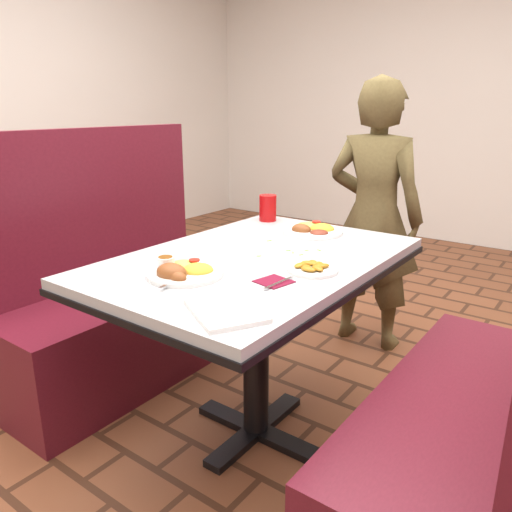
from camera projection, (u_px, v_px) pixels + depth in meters
name	position (u px, v px, depth m)	size (l,w,h in m)	color
dining_table	(256.00, 281.00, 1.83)	(0.81, 1.21, 0.75)	#B6B9BB
booth_bench_left	(121.00, 311.00, 2.38)	(0.47, 1.20, 1.17)	maroon
booth_bench_right	(474.00, 439.00, 1.47)	(0.47, 1.20, 1.17)	maroon
diner_person	(374.00, 217.00, 2.63)	(0.52, 0.34, 1.41)	brown
near_dinner_plate	(183.00, 268.00, 1.59)	(0.24, 0.24, 0.08)	white
far_dinner_plate	(313.00, 227.00, 2.12)	(0.26, 0.26, 0.07)	white
plantain_plate	(312.00, 268.00, 1.63)	(0.17, 0.17, 0.03)	white
maroon_napkin	(274.00, 282.00, 1.54)	(0.10, 0.10, 0.00)	maroon
spoon_utensil	(279.00, 283.00, 1.51)	(0.01, 0.14, 0.00)	silver
red_tumbler	(268.00, 208.00, 2.33)	(0.08, 0.08, 0.12)	#AC0B0D
paper_napkin	(226.00, 310.00, 1.31)	(0.22, 0.17, 0.01)	white
knife_utensil	(179.00, 279.00, 1.53)	(0.01, 0.18, 0.00)	silver
fork_utensil	(165.00, 272.00, 1.60)	(0.01, 0.14, 0.00)	silver
lettuce_shreds	(274.00, 254.00, 1.82)	(0.28, 0.32, 0.00)	#85C44E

